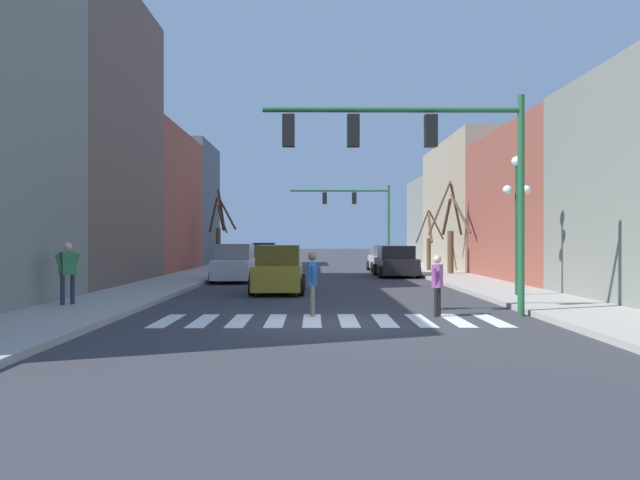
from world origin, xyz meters
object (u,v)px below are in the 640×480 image
Objects in this scene: car_driving_away_lane at (385,259)px; pedestrian_near_right_corner at (68,268)px; street_lamp_right_corner at (517,197)px; pedestrian_crossing_street at (437,280)px; pedestrian_waiting_at_curb at (312,278)px; street_tree_left_near at (219,231)px; car_parked_right_far at (279,271)px; street_tree_left_mid at (429,241)px; car_driving_toward_lane at (265,255)px; car_parked_right_mid at (235,264)px; car_parked_left_near at (254,260)px; street_tree_right_near at (451,234)px; traffic_signal_far at (359,207)px; car_at_intersection at (396,262)px; traffic_signal_near at (422,152)px.

car_driving_away_lane is 24.48m from pedestrian_near_right_corner.
pedestrian_crossing_street is (-3.61, -4.63, -2.50)m from street_lamp_right_corner.
pedestrian_near_right_corner is (-7.04, 1.51, 0.21)m from pedestrian_waiting_at_curb.
pedestrian_crossing_street is 0.31× the size of street_tree_left_near.
pedestrian_crossing_street is at bearing -127.93° from street_lamp_right_corner.
car_driving_away_lane is (5.87, 15.93, -0.05)m from car_parked_right_far.
street_tree_left_mid reaches higher than car_driving_away_lane.
pedestrian_waiting_at_curb is at bearing 168.78° from car_driving_away_lane.
pedestrian_crossing_street is 22.17m from street_tree_left_mid.
car_parked_right_mid is at bearing 179.91° from car_driving_toward_lane.
car_parked_right_mid reaches higher than car_parked_left_near.
car_parked_left_near is at bearing 156.09° from street_tree_right_near.
traffic_signal_far reaches higher than street_tree_left_near.
car_parked_left_near is at bearing -141.34° from traffic_signal_far.
car_at_intersection is at bearing 179.42° from car_driving_away_lane.
street_tree_left_near is at bearing 123.06° from street_lamp_right_corner.
car_at_intersection is (-2.37, 12.92, -2.66)m from street_lamp_right_corner.
traffic_signal_far is 1.50× the size of car_driving_toward_lane.
car_parked_left_near is 23.30m from pedestrian_waiting_at_curb.
street_lamp_right_corner is at bearing -158.42° from car_driving_toward_lane.
car_at_intersection is 3.54m from street_tree_right_near.
car_parked_right_mid is at bearing 138.95° from car_driving_away_lane.
street_tree_left_mid reaches higher than car_at_intersection.
pedestrian_waiting_at_curb is 0.94× the size of pedestrian_near_right_corner.
street_tree_right_near is (4.30, -10.71, -2.01)m from traffic_signal_far.
street_lamp_right_corner is 2.62× the size of pedestrian_near_right_corner.
street_tree_left_mid is at bearing -97.06° from car_parked_left_near.
car_at_intersection is 1.23× the size of street_tree_left_mid.
car_at_intersection is at bearing -124.19° from car_parked_left_near.
street_lamp_right_corner is 2.92× the size of pedestrian_crossing_street.
street_lamp_right_corner is at bearing 49.15° from traffic_signal_near.
street_tree_left_mid is at bearing 149.86° from car_parked_right_far.
pedestrian_crossing_street is at bearing -100.04° from street_tree_left_mid.
car_driving_toward_lane reaches higher than pedestrian_waiting_at_curb.
traffic_signal_far is 22.31m from car_parked_right_far.
car_parked_right_far is 16.98m from car_driving_away_lane.
street_lamp_right_corner is 14.41m from pedestrian_near_right_corner.
car_parked_right_mid is 2.82× the size of pedestrian_waiting_at_curb.
car_at_intersection is 0.94× the size of car_driving_toward_lane.
car_parked_right_far is 2.41× the size of pedestrian_near_right_corner.
pedestrian_near_right_corner is (-3.33, -29.74, 0.38)m from car_driving_toward_lane.
pedestrian_crossing_street is (7.02, -23.16, 0.21)m from car_parked_left_near.
street_tree_left_near is 1.39× the size of street_tree_left_mid.
car_at_intersection is at bearing -169.72° from street_tree_right_near.
car_parked_right_mid is 0.92× the size of street_tree_left_near.
street_tree_left_near is (-13.04, 20.03, -0.89)m from street_lamp_right_corner.
traffic_signal_far reaches higher than pedestrian_waiting_at_curb.
pedestrian_near_right_corner reaches higher than car_parked_left_near.
pedestrian_waiting_at_curb is at bearing -108.26° from street_tree_left_mid.
traffic_signal_near reaches higher than car_driving_away_lane.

